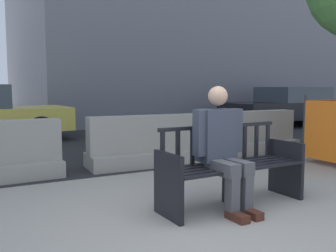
# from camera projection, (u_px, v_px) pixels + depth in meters

# --- Properties ---
(ground_plane) EXTENTS (200.00, 200.00, 0.00)m
(ground_plane) POSITION_uv_depth(u_px,v_px,m) (228.00, 238.00, 3.23)
(ground_plane) COLOR gray
(street_asphalt) EXTENTS (120.00, 12.00, 0.01)m
(street_asphalt) POSITION_uv_depth(u_px,v_px,m) (44.00, 133.00, 10.85)
(street_asphalt) COLOR black
(street_asphalt) RESTS_ON ground
(street_bench) EXTENTS (1.70, 0.58, 0.88)m
(street_bench) POSITION_uv_depth(u_px,v_px,m) (231.00, 170.00, 4.12)
(street_bench) COLOR black
(street_bench) RESTS_ON ground
(seated_person) EXTENTS (0.58, 0.73, 1.31)m
(seated_person) POSITION_uv_depth(u_px,v_px,m) (222.00, 145.00, 3.95)
(seated_person) COLOR #383D4C
(seated_person) RESTS_ON ground
(jersey_barrier_centre) EXTENTS (2.03, 0.78, 0.84)m
(jersey_barrier_centre) POSITION_uv_depth(u_px,v_px,m) (147.00, 145.00, 6.28)
(jersey_barrier_centre) COLOR gray
(jersey_barrier_centre) RESTS_ON ground
(jersey_barrier_right) EXTENTS (2.00, 0.69, 0.84)m
(jersey_barrier_right) POSITION_uv_depth(u_px,v_px,m) (251.00, 136.00, 7.45)
(jersey_barrier_right) COLOR gray
(jersey_barrier_right) RESTS_ON ground
(car_sedan_mid) EXTENTS (4.72, 1.95, 1.33)m
(car_sedan_mid) POSITION_uv_depth(u_px,v_px,m) (290.00, 106.00, 12.83)
(car_sedan_mid) COLOR black
(car_sedan_mid) RESTS_ON ground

